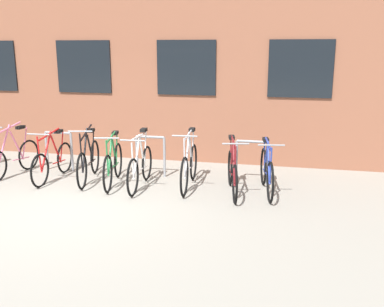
{
  "coord_description": "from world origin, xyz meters",
  "views": [
    {
      "loc": [
        3.41,
        -6.08,
        2.49
      ],
      "look_at": [
        1.68,
        1.6,
        0.58
      ],
      "focal_mm": 40.56,
      "sensor_mm": 36.0,
      "label": 1
    }
  ],
  "objects": [
    {
      "name": "bicycle_maroon",
      "position": [
        2.5,
        1.23,
        0.37
      ],
      "size": [
        0.51,
        1.64,
        1.02
      ],
      "color": "black",
      "rests_on": "ground"
    },
    {
      "name": "bicycle_silver",
      "position": [
        1.67,
        1.42,
        0.39
      ],
      "size": [
        0.44,
        1.72,
        1.08
      ],
      "color": "black",
      "rests_on": "ground"
    },
    {
      "name": "bicycle_blue",
      "position": [
        3.08,
        1.4,
        0.38
      ],
      "size": [
        0.46,
        1.68,
        0.99
      ],
      "color": "black",
      "rests_on": "ground"
    },
    {
      "name": "bicycle_red",
      "position": [
        -1.04,
        1.31,
        0.36
      ],
      "size": [
        0.44,
        1.64,
        1.01
      ],
      "color": "black",
      "rests_on": "ground"
    },
    {
      "name": "bicycle_green",
      "position": [
        0.23,
        1.28,
        0.38
      ],
      "size": [
        0.49,
        1.64,
        1.0
      ],
      "color": "black",
      "rests_on": "ground"
    },
    {
      "name": "storefront_building",
      "position": [
        0.0,
        6.24,
        2.34
      ],
      "size": [
        28.0,
        6.12,
        4.68
      ],
      "color": "brown",
      "rests_on": "ground"
    },
    {
      "name": "bike_rack",
      "position": [
        -0.23,
        1.9,
        0.51
      ],
      "size": [
        6.62,
        0.05,
        0.83
      ],
      "color": "gray",
      "rests_on": "ground"
    },
    {
      "name": "ground_plane",
      "position": [
        0.0,
        0.0,
        0.0
      ],
      "size": [
        42.0,
        42.0,
        0.0
      ],
      "primitive_type": "plane",
      "color": "gray"
    },
    {
      "name": "bicycle_black",
      "position": [
        -0.33,
        1.41,
        0.38
      ],
      "size": [
        0.53,
        1.73,
        1.08
      ],
      "color": "black",
      "rests_on": "ground"
    },
    {
      "name": "bicycle_pink",
      "position": [
        -1.97,
        1.37,
        0.37
      ],
      "size": [
        0.44,
        1.62,
        1.09
      ],
      "color": "black",
      "rests_on": "ground"
    },
    {
      "name": "bicycle_white",
      "position": [
        0.79,
        1.21,
        0.38
      ],
      "size": [
        0.44,
        1.66,
        1.06
      ],
      "color": "black",
      "rests_on": "ground"
    }
  ]
}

